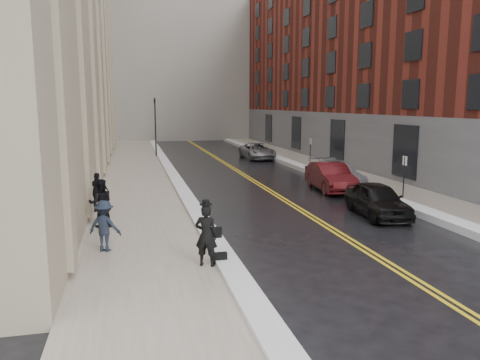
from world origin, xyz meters
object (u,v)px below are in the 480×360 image
car_maroon (331,177)px  pedestrian_b (105,226)px  car_silver_near (337,173)px  car_black (377,200)px  pedestrian_a (101,203)px  pedestrian_c (98,192)px  car_silver_far (257,151)px  pedestrian_main (206,235)px

car_maroon → pedestrian_b: 14.27m
car_silver_near → pedestrian_b: 16.06m
car_black → pedestrian_a: 11.15m
pedestrian_c → car_silver_near: bearing=-147.8°
car_maroon → car_silver_near: size_ratio=0.95×
car_silver_far → pedestrian_a: pedestrian_a is taller
car_silver_near → pedestrian_c: bearing=-161.0°
car_maroon → pedestrian_b: bearing=-137.8°
pedestrian_a → pedestrian_c: pedestrian_a is taller
pedestrian_main → pedestrian_c: size_ratio=1.06×
car_silver_near → car_silver_far: size_ratio=1.00×
pedestrian_b → pedestrian_c: 5.67m
pedestrian_a → pedestrian_main: bearing=117.8°
pedestrian_main → pedestrian_a: size_ratio=0.98×
car_silver_near → pedestrian_b: size_ratio=3.03×
car_maroon → pedestrian_c: pedestrian_c is taller
car_silver_far → car_black: bearing=-92.9°
car_black → pedestrian_b: 11.20m
pedestrian_b → pedestrian_c: bearing=-60.2°
car_maroon → pedestrian_a: bearing=-149.4°
car_black → car_maroon: 5.89m
car_black → car_maroon: bearing=90.6°
car_silver_far → pedestrian_a: 23.94m
pedestrian_b → pedestrian_main: bearing=168.6°
car_silver_far → pedestrian_main: 27.35m
car_black → pedestrian_c: pedestrian_c is taller
car_silver_near → car_silver_far: (-1.01, 13.78, -0.03)m
pedestrian_main → pedestrian_c: bearing=-42.3°
pedestrian_b → car_silver_near: bearing=-116.6°
car_black → car_silver_far: 21.17m
pedestrian_a → pedestrian_c: 2.60m
car_silver_near → car_black: bearing=-102.3°
car_silver_near → pedestrian_main: (-9.61, -12.18, 0.33)m
pedestrian_main → car_silver_near: bearing=-104.3°
car_silver_far → pedestrian_main: (-8.60, -25.96, 0.36)m
car_maroon → pedestrian_c: size_ratio=2.76×
car_silver_far → pedestrian_b: pedestrian_b is taller
pedestrian_main → pedestrian_a: pedestrian_a is taller
pedestrian_c → pedestrian_a: bearing=108.9°
car_silver_near → car_silver_far: car_silver_near is taller
pedestrian_b → pedestrian_c: pedestrian_c is taller
pedestrian_b → car_maroon: bearing=-118.5°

